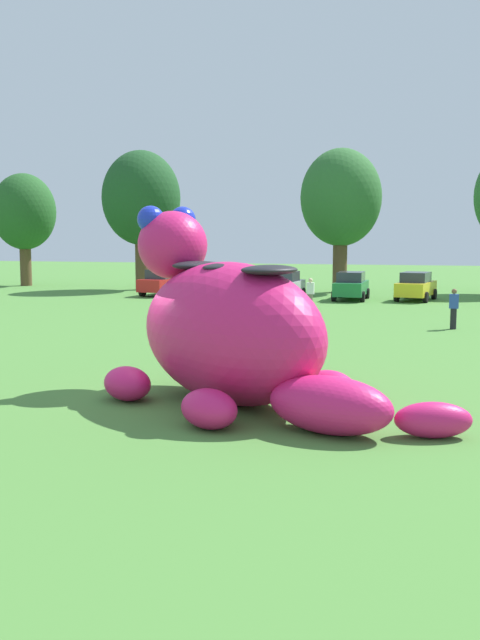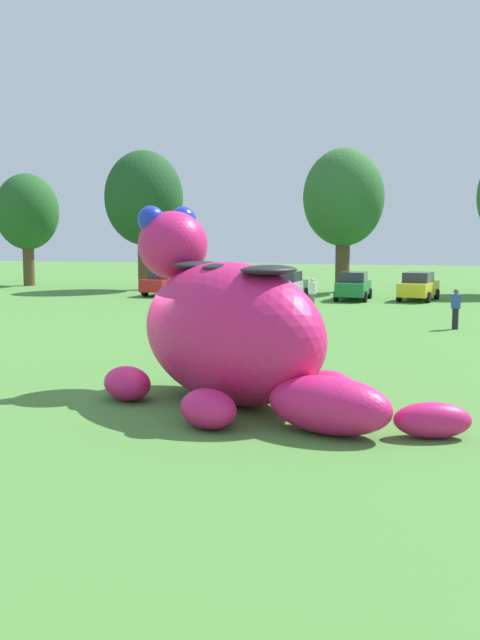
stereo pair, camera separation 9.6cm
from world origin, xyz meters
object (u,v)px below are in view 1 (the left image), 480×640
Objects in this scene: spectator_mid_field at (222,291)px; spectator_wandering at (300,314)px; car_silver at (285,285)px; car_red at (163,282)px; car_yellow at (416,286)px; car_green at (351,286)px; car_black at (228,283)px; spectator_by_cars at (454,309)px; spectator_near_inflatable at (310,295)px; giant_inflatable_creature at (230,330)px.

spectator_mid_field is 1.00× the size of spectator_wandering.
car_silver is 2.45× the size of spectator_mid_field.
spectator_mid_field is at bearing -46.35° from car_red.
car_yellow is 12.13m from spectator_mid_field.
car_green is (4.00, 0.54, 0.00)m from car_silver.
car_black is 11.66m from car_yellow.
spectator_mid_field is at bearing -148.69° from car_yellow.
spectator_by_cars is at bearing -30.03° from spectator_mid_field.
spectator_near_inflatable and spectator_by_cars have the same top height.
car_black is at bearing -178.27° from car_yellow.
spectator_wandering is (11.85, -16.39, -0.01)m from car_red.
car_green is 2.43× the size of spectator_wandering.
car_black and car_green have the same top height.
car_black is 18.61m from spectator_by_cars.
spectator_wandering is (-4.25, -16.69, -0.01)m from car_yellow.
car_red and car_silver have the same top height.
car_green is 7.00m from spectator_near_inflatable.
spectator_by_cars is (1.72, -13.29, -0.01)m from car_yellow.
spectator_near_inflatable is at bearing -101.77° from car_green.
car_silver is at bearing 128.26° from spectator_by_cars.
car_black reaches higher than spectator_near_inflatable.
car_green is 3.88m from car_yellow.
spectator_wandering is at bearing -76.98° from car_silver.
spectator_near_inflatable and spectator_mid_field have the same top height.
spectator_by_cars is 6.87m from spectator_wandering.
car_silver reaches higher than spectator_by_cars.
car_black reaches higher than spectator_by_cars.
car_yellow is 2.55× the size of spectator_wandering.
car_black is at bearing 105.40° from giant_inflatable_creature.
giant_inflatable_creature is 28.79m from car_yellow.
giant_inflatable_creature is 27.90m from car_green.
spectator_near_inflatable is (2.57, -6.31, -0.01)m from car_silver.
car_green is at bearing 78.23° from spectator_near_inflatable.
car_yellow is 13.40m from spectator_by_cars.
car_black is at bearing 178.00° from car_green.
car_black is at bearing -0.69° from car_red.
spectator_wandering is at bearing -91.47° from car_green.
car_silver is 6.82m from spectator_near_inflatable.
car_black is 9.58m from spectator_near_inflatable.
car_yellow is at bearing 82.21° from giant_inflatable_creature.
spectator_mid_field is at bearing 106.23° from giant_inflatable_creature.
car_yellow is (3.90, 28.51, -0.86)m from giant_inflatable_creature.
spectator_near_inflatable is at bearing -33.55° from car_red.
spectator_wandering is (7.41, -16.34, -0.01)m from car_black.
car_red and car_black have the same top height.
spectator_near_inflatable is at bearing -125.12° from car_yellow.
spectator_mid_field is 13.96m from spectator_by_cars.
car_yellow is (11.66, 0.35, 0.00)m from car_black.
spectator_wandering is (-5.97, -3.40, 0.00)m from spectator_by_cars.
giant_inflatable_creature is 5.15× the size of spectator_wandering.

